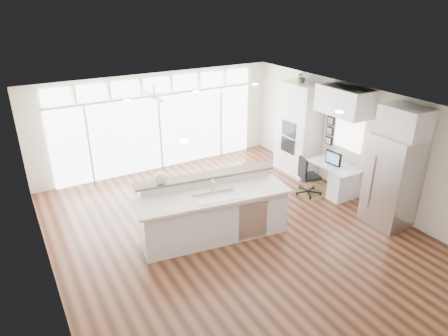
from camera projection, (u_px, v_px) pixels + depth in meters
floor at (232, 232)px, 8.45m from camera, size 7.00×8.00×0.02m
ceiling at (233, 107)px, 7.35m from camera, size 7.00×8.00×0.02m
wall_back at (158, 122)px, 11.07m from camera, size 7.00×0.04×2.70m
wall_front at (407, 296)px, 4.73m from camera, size 7.00×0.04×2.70m
wall_left at (43, 220)px, 6.30m from camera, size 0.04×8.00×2.70m
wall_right at (358, 143)px, 9.50m from camera, size 0.04×8.00×2.70m
glass_wall at (160, 133)px, 11.14m from camera, size 5.80×0.06×2.08m
transom_row at (156, 85)px, 10.60m from camera, size 5.90×0.06×0.40m
desk_window at (349, 132)px, 9.64m from camera, size 0.04×0.85×0.85m
ceiling_fan at (154, 92)px, 9.43m from camera, size 1.16×1.16×0.32m
recessed_lights at (228, 106)px, 7.52m from camera, size 3.40×3.00×0.02m
oven_cabinet at (298, 129)px, 10.82m from camera, size 0.64×1.20×2.50m
desk_nook at (333, 179)px, 9.96m from camera, size 0.72×1.30×0.76m
upper_cabinets at (344, 101)px, 9.18m from camera, size 0.64×1.30×0.64m
refrigerator at (392, 181)px, 8.40m from camera, size 0.76×0.90×2.00m
fridge_cabinet at (405, 122)px, 7.90m from camera, size 0.64×0.90×0.60m
framed_photos at (330, 131)px, 10.19m from camera, size 0.06×0.22×0.80m
kitchen_island at (214, 212)px, 8.01m from camera, size 3.20×1.58×1.22m
rug at (314, 191)px, 10.13m from camera, size 1.01×0.83×0.01m
office_chair at (310, 176)px, 9.83m from camera, size 0.61×0.58×0.98m
fishbowl at (161, 178)px, 7.73m from camera, size 0.26×0.26×0.25m
monitor at (333, 158)px, 9.70m from camera, size 0.12×0.46×0.38m
keyboard at (327, 166)px, 9.69m from camera, size 0.13×0.32×0.02m
potted_plant at (302, 78)px, 10.26m from camera, size 0.30×0.33×0.23m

